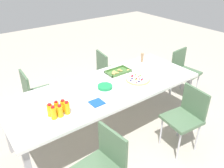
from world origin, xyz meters
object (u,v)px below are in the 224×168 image
Objects in this scene: chair_far_left at (36,92)px; chair_near_left at (103,163)px; juice_bottle_4 at (57,108)px; napkin_stack at (97,103)px; cardboard_tube at (142,58)px; juice_bottle_5 at (63,106)px; snack_tray at (118,72)px; plate_stack at (105,87)px; party_table at (106,90)px; juice_bottle_1 at (60,111)px; chair_end at (183,69)px; juice_bottle_2 at (67,108)px; chair_near_right at (186,114)px; juice_bottle_0 at (54,113)px; juice_bottle_3 at (50,110)px; fruit_pizza at (138,79)px; chair_far_right at (108,70)px.

chair_near_left is (0.04, -1.66, 0.00)m from chair_far_left.
napkin_stack is at bearing -11.69° from juice_bottle_4.
cardboard_tube is (1.24, 0.57, 0.07)m from napkin_stack.
juice_bottle_5 reaches higher than snack_tray.
plate_stack is at bearing -41.85° from chair_near_left.
napkin_stack reaches higher than party_table.
juice_bottle_1 is at bearing -87.23° from juice_bottle_4.
juice_bottle_2 reaches higher than chair_end.
chair_near_right is at bearing -22.94° from juice_bottle_1.
juice_bottle_0 is at bearing -162.70° from cardboard_tube.
juice_bottle_4 reaches higher than chair_far_left.
juice_bottle_4 reaches higher than juice_bottle_5.
juice_bottle_3 is (-0.83, -0.15, 0.12)m from party_table.
juice_bottle_1 is 0.94× the size of juice_bottle_2.
chair_end reaches higher than fruit_pizza.
cardboard_tube reaches higher than chair_far_right.
chair_near_right is (-1.05, -0.88, 0.00)m from chair_end.
plate_stack is (0.73, 0.14, -0.05)m from juice_bottle_4.
chair_end is at bearing -74.51° from chair_near_left.
chair_near_left is 1.97m from cardboard_tube.
juice_bottle_3 is at bearing -161.95° from snack_tray.
fruit_pizza is 0.77m from napkin_stack.
juice_bottle_5 reaches higher than plate_stack.
cardboard_tube is at bearing 24.72° from napkin_stack.
juice_bottle_3 reaches higher than plate_stack.
fruit_pizza reaches higher than plate_stack.
juice_bottle_0 is at bearing 178.79° from juice_bottle_2.
juice_bottle_4 is at bearing 168.31° from napkin_stack.
juice_bottle_1 is 0.11m from juice_bottle_3.
juice_bottle_3 reaches higher than chair_end.
party_table is 18.44× the size of juice_bottle_5.
snack_tray is (1.21, 0.39, -0.05)m from juice_bottle_3.
chair_near_right is 5.51× the size of juice_bottle_4.
fruit_pizza is 2.30× the size of cardboard_tube.
chair_far_left is at bearing 90.16° from juice_bottle_2.
juice_bottle_5 is at bearing -1.59° from chair_near_left.
juice_bottle_1 is 0.07m from juice_bottle_4.
party_table is 17.15× the size of juice_bottle_0.
chair_near_right is 1.22m from cardboard_tube.
party_table is at bearing 42.05° from chair_far_left.
chair_far_left is at bearing 108.86° from napkin_stack.
juice_bottle_2 is at bearing 72.22° from chair_near_right.
chair_far_left is 1.23m from snack_tray.
juice_bottle_3 reaches higher than party_table.
juice_bottle_2 is at bearing -173.76° from fruit_pizza.
juice_bottle_5 is 0.73× the size of plate_stack.
party_table is at bearing -42.49° from chair_near_left.
juice_bottle_3 is at bearing -164.90° from cardboard_tube.
cardboard_tube is at bearing 75.60° from chair_far_left.
juice_bottle_3 is at bearing -47.73° from chair_far_right.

